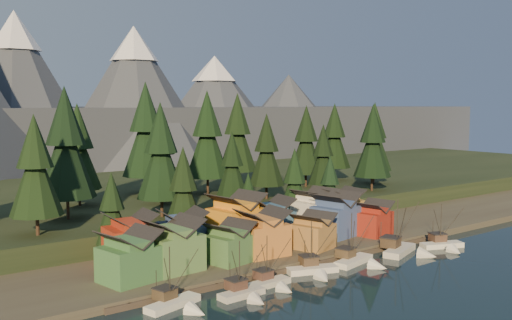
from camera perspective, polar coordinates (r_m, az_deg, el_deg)
ground at (r=101.45m, az=10.57°, el=-12.56°), size 500.00×500.00×0.00m
shore_strip at (r=130.55m, az=-2.57°, el=-8.02°), size 400.00×50.00×1.50m
hillside at (r=172.94m, az=-11.96°, el=-4.00°), size 420.00×100.00×6.00m
dock at (r=112.60m, az=4.29°, el=-10.38°), size 80.00×4.00×1.00m
mountain_ridge at (r=286.57m, az=-23.32°, el=4.05°), size 560.00×190.00×90.00m
boat_0 at (r=91.09m, az=-7.84°, el=-13.37°), size 10.27×10.75×10.58m
boat_1 at (r=94.70m, az=-1.11°, el=-12.51°), size 8.36×9.05×10.33m
boat_2 at (r=100.19m, az=1.65°, el=-11.59°), size 8.55×9.25×9.82m
boat_3 at (r=107.84m, az=5.89°, el=-10.28°), size 10.32×10.72×10.89m
boat_4 at (r=115.08m, az=10.26°, el=-9.28°), size 10.69×11.25×11.35m
boat_5 at (r=124.83m, az=14.73°, el=-8.03°), size 11.60×12.14×12.87m
boat_6 at (r=132.17m, az=18.37°, el=-7.57°), size 10.06×10.47×10.80m
house_front_0 at (r=100.02m, az=-12.59°, el=-9.21°), size 10.17×9.79×8.80m
house_front_1 at (r=104.89m, az=-8.33°, el=-8.25°), size 9.81×9.48×9.46m
house_front_2 at (r=109.59m, az=-2.75°, el=-8.09°), size 9.33×9.38×7.70m
house_front_3 at (r=114.35m, az=0.62°, el=-7.12°), size 9.50×9.10×9.12m
house_front_4 at (r=120.22m, az=5.72°, el=-6.96°), size 8.92×9.34×7.39m
house_front_5 at (r=131.65m, az=7.96°, el=-5.31°), size 10.83×10.15×9.86m
house_front_6 at (r=134.45m, az=11.56°, el=-5.62°), size 8.97×8.63×7.78m
house_back_0 at (r=111.55m, az=-12.49°, el=-7.47°), size 9.29×8.97×9.49m
house_back_1 at (r=113.42m, az=-7.36°, el=-7.21°), size 9.68×9.76×9.36m
house_back_2 at (r=123.66m, az=-1.99°, el=-5.72°), size 11.33×10.60×10.85m
house_back_3 at (r=126.78m, az=1.39°, el=-5.79°), size 10.27×9.40×9.39m
house_back_4 at (r=137.25m, az=5.90°, el=-4.84°), size 10.08×9.77×9.84m
house_back_5 at (r=140.94m, az=8.60°, el=-4.68°), size 9.49×9.58×9.47m
tree_hill_2 at (r=117.88m, az=-21.19°, el=-0.87°), size 10.18×10.18×23.72m
tree_hill_3 at (r=131.94m, az=-18.47°, el=1.27°), size 12.70×12.70×29.58m
tree_hill_4 at (r=148.82m, az=-17.35°, el=0.97°), size 11.09×11.09×25.83m
tree_hill_5 at (r=129.84m, az=-9.48°, el=0.56°), size 11.18×11.18×26.04m
tree_hill_6 at (r=146.93m, az=-9.39°, el=0.46°), size 9.83×9.83×22.89m
tree_hill_7 at (r=137.70m, az=-2.41°, el=-0.68°), size 8.19×8.19×19.08m
tree_hill_8 at (r=161.63m, az=-4.89°, el=2.26°), size 12.65×12.65×29.47m
tree_hill_9 at (r=152.52m, az=1.06°, el=0.77°), size 9.92×9.92×23.11m
tree_hill_10 at (r=177.11m, az=-1.86°, el=2.48°), size 12.46×12.46×29.02m
tree_hill_11 at (r=159.30m, az=6.72°, el=0.32°), size 8.58×8.58×19.99m
tree_hill_12 at (r=176.20m, az=5.04°, el=1.77°), size 10.83×10.83×25.23m
tree_hill_13 at (r=170.58m, az=11.59°, el=1.63°), size 11.00×11.00×25.63m
tree_hill_14 at (r=192.86m, az=7.84°, el=2.18°), size 11.12×11.12×25.91m
tree_hill_15 at (r=163.54m, az=-10.92°, el=2.68°), size 13.68×13.68×31.88m
tree_hill_17 at (r=186.14m, az=11.74°, el=2.05°), size 11.26×11.26×26.23m
tree_shore_0 at (r=115.42m, az=-14.20°, el=-4.93°), size 7.24×7.24×16.87m
tree_shore_1 at (r=121.95m, az=-7.27°, el=-3.13°), size 9.08×9.08×21.15m
tree_shore_2 at (r=131.64m, az=-0.78°, el=-4.08°), size 6.17×6.17×14.37m
tree_shore_3 at (r=139.81m, az=3.87°, el=-2.38°), size 8.32×8.32×19.38m
tree_shore_4 at (r=148.03m, az=7.39°, el=-2.50°), size 7.26×7.26×16.90m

